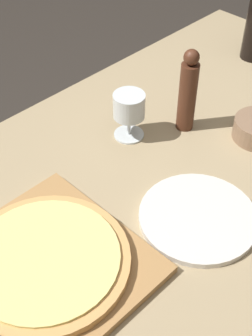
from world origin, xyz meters
name	(u,v)px	position (x,y,z in m)	size (l,w,h in m)	color
dining_table	(143,210)	(0.00, 0.00, 0.66)	(0.87, 1.76, 0.74)	#9E8966
cutting_board	(47,266)	(0.02, -0.30, 0.75)	(0.37, 0.35, 0.02)	#A87A47
pizza	(45,260)	(0.02, -0.30, 0.77)	(0.33, 0.33, 0.02)	tan
pepper_mill	(188,92)	(-0.08, 0.24, 0.85)	(0.05, 0.05, 0.23)	#4C2819
wine_glass	(129,108)	(-0.15, 0.11, 0.83)	(0.08, 0.08, 0.13)	silver
dinner_plate	(198,217)	(0.15, 0.01, 0.75)	(0.25, 0.25, 0.01)	silver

